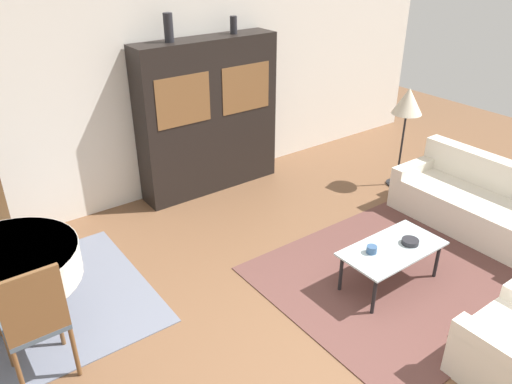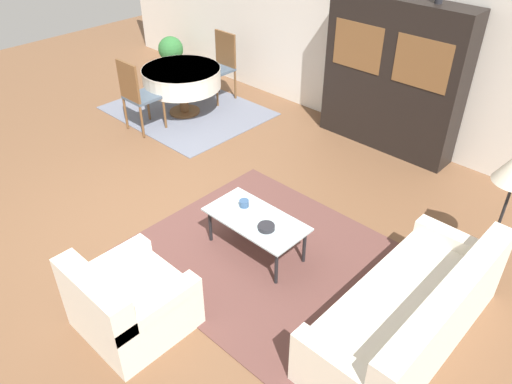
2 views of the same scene
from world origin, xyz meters
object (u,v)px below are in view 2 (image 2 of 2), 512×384
dining_chair_near (137,92)px  coffee_table (256,222)px  couch (411,315)px  display_cabinet (392,77)px  bowl (266,227)px  cup (244,203)px  dining_chair_far (221,62)px  potted_plant (171,52)px  armchair (128,303)px  dining_table (182,78)px

dining_chair_near → coffee_table: bearing=-14.3°
couch → display_cabinet: bearing=35.0°
dining_chair_near → bowl: bearing=-14.4°
couch → bowl: 1.53m
coffee_table → cup: (-0.23, 0.06, 0.08)m
dining_chair_far → coffee_table: bearing=141.7°
display_cabinet → dining_chair_near: 3.53m
bowl → cup: bearing=164.2°
potted_plant → display_cabinet: bearing=4.4°
coffee_table → bowl: size_ratio=6.31×
armchair → dining_table: size_ratio=0.72×
cup → potted_plant: (-4.34, 2.50, -0.07)m
couch → display_cabinet: 3.52m
bowl → coffee_table: bearing=164.0°
coffee_table → dining_chair_far: dining_chair_far is taller
dining_chair_far → potted_plant: (-1.49, 0.13, -0.21)m
dining_table → dining_chair_far: dining_chair_far is taller
armchair → dining_chair_near: (-2.98, 2.26, 0.32)m
armchair → dining_chair_far: (-2.98, 3.90, 0.32)m
dining_chair_near → dining_chair_far: 1.65m
armchair → display_cabinet: (-0.17, 4.36, 0.71)m
dining_chair_far → potted_plant: 1.51m
dining_table → dining_chair_near: dining_chair_near is taller
armchair → display_cabinet: 4.42m
display_cabinet → potted_plant: 4.35m
dining_table → dining_chair_near: bearing=-90.0°
dining_chair_near → armchair: bearing=-37.2°
coffee_table → cup: 0.25m
couch → cup: couch is taller
couch → armchair: bearing=130.3°
bowl → potted_plant: bearing=151.2°
coffee_table → dining_chair_near: dining_chair_near is taller
dining_chair_far → cup: size_ratio=10.70×
display_cabinet → dining_chair_far: display_cabinet is taller
dining_table → dining_chair_near: 0.82m
coffee_table → dining_chair_far: (-3.08, 2.43, 0.22)m
dining_table → cup: 3.25m
dining_chair_near → dining_chair_far: (0.00, 1.65, 0.00)m
display_cabinet → dining_table: 3.12m
cup → potted_plant: potted_plant is taller
dining_table → dining_chair_far: bearing=90.0°
dining_table → armchair: bearing=-46.0°
couch → dining_table: 5.04m
dining_table → potted_plant: (-1.49, 0.96, -0.19)m
armchair → cup: (-0.13, 1.54, 0.18)m
dining_table → couch: bearing=-17.9°
dining_table → bowl: size_ratio=7.19×
couch → armchair: size_ratio=2.33×
display_cabinet → dining_chair_far: (-2.81, -0.46, -0.39)m
coffee_table → couch: bearing=2.2°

